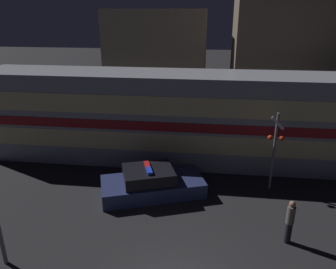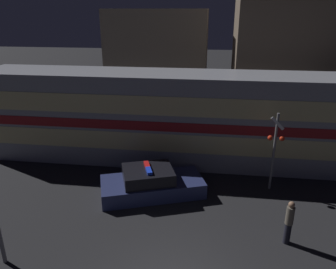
# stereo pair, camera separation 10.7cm
# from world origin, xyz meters

# --- Properties ---
(train) EXTENTS (20.21, 2.95, 4.51)m
(train) POSITION_xyz_m (-0.67, 8.89, 2.25)
(train) COLOR gray
(train) RESTS_ON ground_plane
(police_car) EXTENTS (4.64, 3.21, 1.30)m
(police_car) POSITION_xyz_m (-1.56, 5.20, 0.48)
(police_car) COLOR navy
(police_car) RESTS_ON ground_plane
(pedestrian) EXTENTS (0.27, 0.27, 1.59)m
(pedestrian) POSITION_xyz_m (3.51, 2.71, 0.82)
(pedestrian) COLOR black
(pedestrian) RESTS_ON ground_plane
(crossing_signal_near) EXTENTS (0.69, 0.28, 3.46)m
(crossing_signal_near) POSITION_xyz_m (3.50, 6.27, 2.01)
(crossing_signal_near) COLOR slate
(crossing_signal_near) RESTS_ON ground_plane
(building_left) EXTENTS (6.95, 4.67, 7.43)m
(building_left) POSITION_xyz_m (-3.15, 17.23, 3.71)
(building_left) COLOR #726656
(building_left) RESTS_ON ground_plane
(building_center) EXTENTS (10.21, 4.55, 10.70)m
(building_center) POSITION_xyz_m (7.20, 14.84, 5.35)
(building_center) COLOR brown
(building_center) RESTS_ON ground_plane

